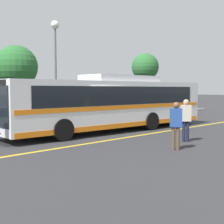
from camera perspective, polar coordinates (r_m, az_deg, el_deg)
ground_plane at (r=16.35m, az=-3.20°, el=-3.86°), size 220.00×220.00×0.00m
lane_strip_0 at (r=15.72m, az=5.63°, el=-4.18°), size 32.54×0.20×0.01m
curb_strip at (r=21.62m, az=-10.66°, el=-1.76°), size 40.54×0.36×0.15m
transit_bus at (r=17.08m, az=0.05°, el=1.73°), size 12.97×3.29×3.04m
parked_car_2 at (r=19.97m, az=-7.43°, el=-0.40°), size 4.71×2.06×1.39m
parked_car_3 at (r=24.52m, az=4.22°, el=0.66°), size 4.89×1.99×1.56m
parked_car_4 at (r=28.92m, az=11.10°, el=1.14°), size 4.30×2.02×1.60m
pedestrian_0 at (r=13.87m, az=13.35°, el=-0.97°), size 0.46×0.44×1.85m
pedestrian_1 at (r=11.92m, az=11.61°, el=-1.90°), size 0.45×0.45×1.81m
street_lamp at (r=22.93m, az=-10.33°, el=12.08°), size 0.59×0.59×7.12m
tree_0 at (r=23.48m, az=-17.09°, el=7.90°), size 3.03×3.03×5.41m
tree_1 at (r=35.67m, az=6.10°, el=8.16°), size 3.06×3.06×6.33m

